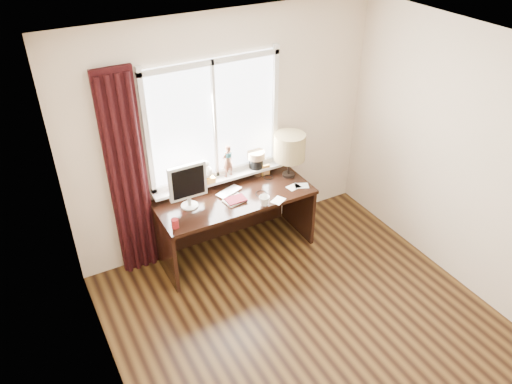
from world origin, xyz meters
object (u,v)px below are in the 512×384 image
mug (264,200)px  desk (231,210)px  laptop (229,192)px  monitor (188,184)px  red_cup (175,223)px  table_lamp (290,147)px

mug → desk: 0.53m
desk → laptop: bearing=-160.1°
laptop → desk: (0.03, 0.01, -0.26)m
desk → monitor: 0.72m
red_cup → monitor: size_ratio=0.19×
red_cup → table_lamp: table_lamp is taller
monitor → table_lamp: table_lamp is taller
mug → table_lamp: bearing=35.5°
monitor → laptop: bearing=4.3°
desk → table_lamp: 0.95m
mug → table_lamp: size_ratio=0.22×
laptop → table_lamp: size_ratio=0.57×
laptop → red_cup: 0.80m
monitor → table_lamp: 1.23m
red_cup → mug: bearing=-4.9°
desk → table_lamp: size_ratio=3.27×
mug → desk: mug is taller
red_cup → table_lamp: bearing=11.4°
mug → red_cup: (-0.95, 0.08, -0.01)m
laptop → monitor: 0.54m
red_cup → desk: 0.87m
table_lamp → monitor: bearing=-178.6°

